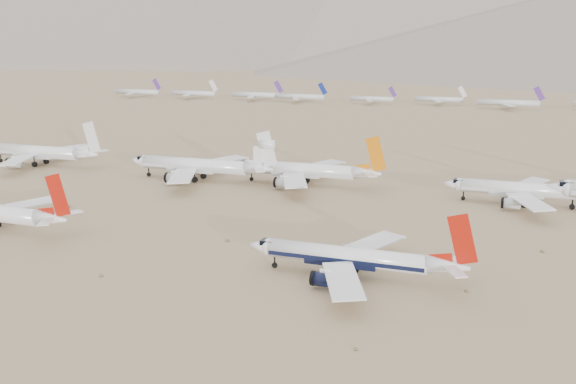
% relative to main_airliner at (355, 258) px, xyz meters
% --- Properties ---
extents(ground, '(7000.00, 7000.00, 0.00)m').
position_rel_main_airliner_xyz_m(ground, '(-3.13, -1.54, -4.14)').
color(ground, '#7D6249').
rests_on(ground, ground).
extents(main_airliner, '(42.64, 41.65, 15.05)m').
position_rel_main_airliner_xyz_m(main_airliner, '(0.00, 0.00, 0.00)').
color(main_airliner, white).
rests_on(main_airliner, ground).
extents(row2_gold_tail, '(43.92, 42.95, 15.64)m').
position_rel_main_airliner_xyz_m(row2_gold_tail, '(31.55, 71.71, 0.24)').
color(row2_gold_tail, white).
rests_on(row2_gold_tail, ground).
extents(row2_orange_tail, '(48.06, 47.01, 17.14)m').
position_rel_main_airliner_xyz_m(row2_orange_tail, '(-35.05, 74.69, 0.67)').
color(row2_orange_tail, white).
rests_on(row2_orange_tail, ground).
extents(row2_white_trijet, '(50.45, 49.31, 17.88)m').
position_rel_main_airliner_xyz_m(row2_white_trijet, '(-69.24, 69.31, 1.04)').
color(row2_white_trijet, white).
rests_on(row2_white_trijet, ground).
extents(row2_white_twin, '(48.96, 47.91, 17.50)m').
position_rel_main_airliner_xyz_m(row2_white_twin, '(-137.69, 72.67, 0.79)').
color(row2_white_twin, white).
rests_on(row2_white_twin, ground).
extents(distant_storage_row, '(481.16, 54.41, 14.52)m').
position_rel_main_airliner_xyz_m(distant_storage_row, '(-40.45, 342.46, 0.24)').
color(distant_storage_row, silver).
rests_on(distant_storage_row, ground).
extents(desert_scrub, '(219.83, 121.67, 0.63)m').
position_rel_main_airliner_xyz_m(desert_scrub, '(-30.05, -25.61, -3.85)').
color(desert_scrub, brown).
rests_on(desert_scrub, ground).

